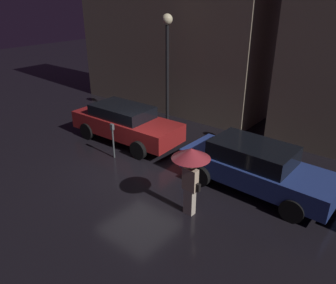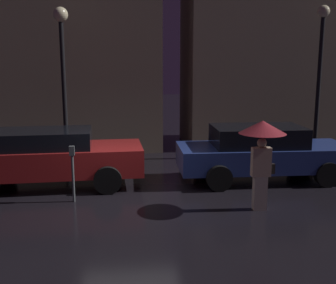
{
  "view_description": "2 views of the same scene",
  "coord_description": "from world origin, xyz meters",
  "px_view_note": "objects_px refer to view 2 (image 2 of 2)",
  "views": [
    {
      "loc": [
        6.99,
        -7.12,
        5.55
      ],
      "look_at": [
        1.0,
        0.41,
        1.17
      ],
      "focal_mm": 35.0,
      "sensor_mm": 36.0,
      "label": 1
    },
    {
      "loc": [
        -0.27,
        -9.47,
        3.27
      ],
      "look_at": [
        0.93,
        0.25,
        1.34
      ],
      "focal_mm": 45.0,
      "sensor_mm": 36.0,
      "label": 2
    }
  ],
  "objects_px": {
    "parking_meter": "(73,168)",
    "street_lamp_near": "(62,54)",
    "parked_car_red": "(50,156)",
    "parked_car_blue": "(262,152)",
    "pedestrian_with_umbrella": "(262,140)",
    "street_lamp_far": "(320,59)"
  },
  "relations": [
    {
      "from": "street_lamp_near",
      "to": "street_lamp_far",
      "type": "height_order",
      "value": "street_lamp_far"
    },
    {
      "from": "parked_car_blue",
      "to": "pedestrian_with_umbrella",
      "type": "xyz_separation_m",
      "value": [
        -0.82,
        -2.26,
        0.79
      ]
    },
    {
      "from": "parked_car_red",
      "to": "street_lamp_near",
      "type": "xyz_separation_m",
      "value": [
        0.15,
        2.51,
        2.62
      ]
    },
    {
      "from": "parked_car_blue",
      "to": "street_lamp_near",
      "type": "distance_m",
      "value": 6.65
    },
    {
      "from": "parked_car_red",
      "to": "pedestrian_with_umbrella",
      "type": "bearing_deg",
      "value": -27.65
    },
    {
      "from": "parked_car_blue",
      "to": "parking_meter",
      "type": "relative_size",
      "value": 3.53
    },
    {
      "from": "pedestrian_with_umbrella",
      "to": "street_lamp_far",
      "type": "xyz_separation_m",
      "value": [
        3.57,
        4.74,
        1.69
      ]
    },
    {
      "from": "parked_car_red",
      "to": "street_lamp_far",
      "type": "bearing_deg",
      "value": 14.24
    },
    {
      "from": "parking_meter",
      "to": "parked_car_blue",
      "type": "bearing_deg",
      "value": 13.95
    },
    {
      "from": "parked_car_blue",
      "to": "street_lamp_near",
      "type": "bearing_deg",
      "value": 156.33
    },
    {
      "from": "parked_car_blue",
      "to": "street_lamp_far",
      "type": "height_order",
      "value": "street_lamp_far"
    },
    {
      "from": "parked_car_red",
      "to": "street_lamp_near",
      "type": "relative_size",
      "value": 0.98
    },
    {
      "from": "parked_car_red",
      "to": "street_lamp_near",
      "type": "distance_m",
      "value": 3.63
    },
    {
      "from": "street_lamp_far",
      "to": "parked_car_blue",
      "type": "bearing_deg",
      "value": -137.83
    },
    {
      "from": "parked_car_red",
      "to": "pedestrian_with_umbrella",
      "type": "height_order",
      "value": "pedestrian_with_umbrella"
    },
    {
      "from": "parked_car_blue",
      "to": "pedestrian_with_umbrella",
      "type": "relative_size",
      "value": 2.36
    },
    {
      "from": "pedestrian_with_umbrella",
      "to": "street_lamp_near",
      "type": "bearing_deg",
      "value": -44.16
    },
    {
      "from": "parking_meter",
      "to": "street_lamp_near",
      "type": "bearing_deg",
      "value": 98.38
    },
    {
      "from": "parking_meter",
      "to": "street_lamp_near",
      "type": "relative_size",
      "value": 0.28
    },
    {
      "from": "parked_car_red",
      "to": "street_lamp_far",
      "type": "xyz_separation_m",
      "value": [
        8.4,
        2.38,
        2.47
      ]
    },
    {
      "from": "parked_car_blue",
      "to": "parked_car_red",
      "type": "bearing_deg",
      "value": -179.32
    },
    {
      "from": "parked_car_red",
      "to": "parking_meter",
      "type": "distance_m",
      "value": 1.52
    }
  ]
}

